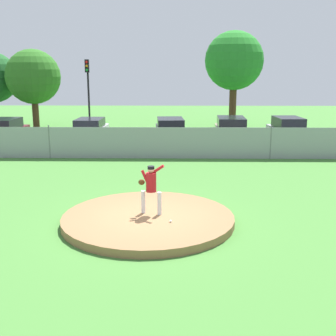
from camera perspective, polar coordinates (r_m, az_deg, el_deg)
ground_plane at (r=19.10m, az=-1.57°, el=-1.11°), size 80.00×80.00×0.00m
asphalt_strip at (r=27.42m, az=-0.80°, el=3.21°), size 44.00×7.00×0.01m
pitchers_mound at (r=13.32m, az=-2.68°, el=-6.86°), size 5.36×5.36×0.24m
pitcher_youth at (r=13.14m, az=-2.34°, el=-2.28°), size 0.82×0.32×1.60m
baseball at (r=12.66m, az=0.35°, el=-7.17°), size 0.07×0.07×0.07m
chainlink_fence at (r=22.84m, az=-1.15°, el=3.40°), size 29.93×0.07×1.80m
parked_car_charcoal at (r=27.36m, az=0.32°, el=4.90°), size 2.08×4.63×1.68m
parked_car_white at (r=28.24m, az=-10.46°, el=4.87°), size 1.89×4.38×1.61m
parked_car_silver at (r=28.60m, az=15.82°, el=4.78°), size 1.94×4.41×1.73m
parked_car_champagne at (r=27.52m, az=8.47°, el=4.88°), size 2.07×4.87×1.76m
parked_car_burgundy at (r=29.45m, az=-21.24°, el=4.55°), size 1.99×4.45×1.64m
traffic_cone_orange at (r=27.52m, az=-6.37°, el=3.71°), size 0.40×0.40×0.55m
traffic_light_near at (r=31.46m, az=-10.73°, el=10.97°), size 0.28×0.46×5.43m
tree_broad_left at (r=36.73m, az=-17.71°, el=11.60°), size 4.40×4.40×6.38m
tree_slender_far at (r=36.21m, az=8.90°, el=14.04°), size 4.80×4.80×7.88m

